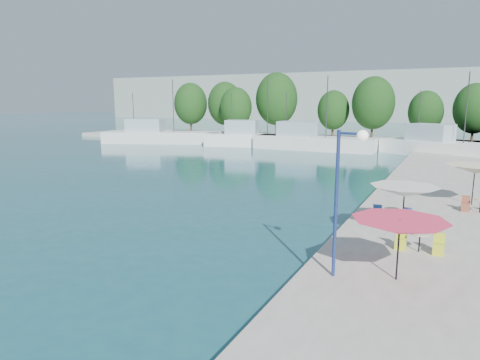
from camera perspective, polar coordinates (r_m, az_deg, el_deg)
The scene contains 21 objects.
quay_far at distance 69.79m, azimuth 11.35°, elevation 5.15°, with size 90.00×16.00×0.60m, color #9C948D.
hill_west at distance 165.05m, azimuth 12.86°, elevation 10.72°, with size 180.00×40.00×16.00m, color gray.
trawler_01 at distance 69.02m, azimuth -10.66°, elevation 5.76°, with size 18.71×11.29×10.20m.
trawler_02 at distance 62.73m, azimuth 1.92°, elevation 5.48°, with size 15.60×7.79×10.20m.
trawler_03 at distance 59.08m, azimuth 9.42°, elevation 5.04°, with size 16.30×4.28×10.20m.
trawler_04 at distance 56.23m, azimuth 25.69°, elevation 3.88°, with size 16.32×10.57×10.20m.
tree_01 at distance 84.63m, azimuth -6.60°, elevation 10.08°, with size 6.37×6.37×9.42m.
tree_02 at distance 81.02m, azimuth -2.01°, elevation 10.15°, with size 6.41×6.41×9.49m.
tree_03 at distance 76.73m, azimuth -0.54°, elevation 9.65°, with size 5.65×5.65×8.37m.
tree_04 at distance 76.80m, azimuth 4.90°, elevation 10.71°, with size 7.36×7.36×10.89m.
tree_05 at distance 73.35m, azimuth 12.34°, elevation 9.09°, with size 5.21×5.21×7.72m.
tree_06 at distance 71.00m, azimuth 17.35°, elevation 9.77°, with size 6.58×6.58×9.75m.
tree_07 at distance 71.07m, azimuth 23.51°, elevation 8.34°, with size 5.08×5.08×7.51m.
tree_08 at distance 69.89m, azimuth 28.81°, elevation 8.35°, with size 5.72×5.72×8.46m.
umbrella_pink at distance 15.09m, azimuth 20.51°, elevation -5.89°, with size 3.17×3.17×2.09m.
umbrella_white at distance 20.62m, azimuth 21.09°, elevation -1.42°, with size 3.06×3.06×2.17m.
umbrella_cream at distance 27.90m, azimuth 28.84°, elevation 1.26°, with size 3.25×3.25×2.33m.
cafe_table_01 at distance 18.60m, azimuth 22.78°, elevation -7.98°, with size 1.82×0.70×0.76m.
cafe_table_02 at distance 22.27m, azimuth 19.51°, elevation -4.78°, with size 1.82×0.70×0.76m.
cafe_table_03 at distance 26.39m, azimuth 29.37°, elevation -3.21°, with size 1.82×0.70×0.76m.
street_lamp at distance 14.29m, azimuth 13.98°, elevation 0.38°, with size 1.02×0.40×5.03m.
Camera 1 is at (10.59, 0.02, 6.51)m, focal length 32.00 mm.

